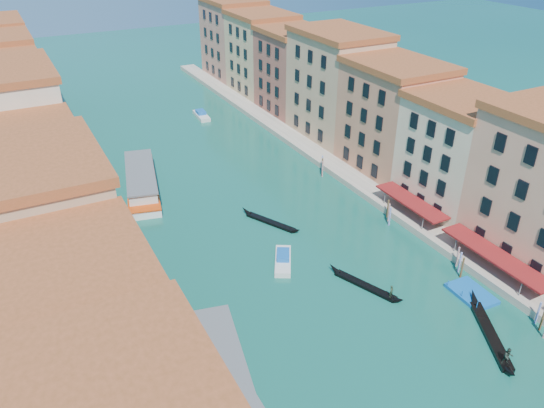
{
  "coord_description": "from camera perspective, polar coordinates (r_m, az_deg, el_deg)",
  "views": [
    {
      "loc": [
        -26.8,
        -11.21,
        39.91
      ],
      "look_at": [
        1.64,
        43.25,
        5.76
      ],
      "focal_mm": 35.0,
      "sensor_mm": 36.0,
      "label": 1
    }
  ],
  "objects": [
    {
      "name": "left_bank_palazzos",
      "position": [
        81.69,
        -25.0,
        4.54
      ],
      "size": [
        12.8,
        128.4,
        21.0
      ],
      "color": "beige",
      "rests_on": "ground"
    },
    {
      "name": "vaporetto_near",
      "position": [
        53.35,
        -5.19,
        -17.52
      ],
      "size": [
        8.08,
        19.32,
        2.8
      ],
      "rotation": [
        0.0,
        0.0,
        -0.21
      ],
      "color": "silver",
      "rests_on": "ground"
    },
    {
      "name": "right_bank_palazzos",
      "position": [
        99.72,
        8.86,
        11.12
      ],
      "size": [
        12.8,
        128.4,
        21.0
      ],
      "color": "brown",
      "rests_on": "ground"
    },
    {
      "name": "mooring_poles_right",
      "position": [
        72.11,
        17.97,
        -4.93
      ],
      "size": [
        1.44,
        54.24,
        3.2
      ],
      "color": "#53351C",
      "rests_on": "ground"
    },
    {
      "name": "gondola_right",
      "position": [
        62.36,
        22.56,
        -12.85
      ],
      "size": [
        7.26,
        12.37,
        2.69
      ],
      "rotation": [
        0.0,
        0.0,
        -0.49
      ],
      "color": "black",
      "rests_on": "ground"
    },
    {
      "name": "blue_dock",
      "position": [
        67.74,
        20.67,
        -9.01
      ],
      "size": [
        3.89,
        5.63,
        0.46
      ],
      "rotation": [
        0.0,
        0.0,
        -0.05
      ],
      "color": "#0F5AAD",
      "rests_on": "ground"
    },
    {
      "name": "motorboat_mid",
      "position": [
        68.6,
        1.19,
        -6.0
      ],
      "size": [
        4.86,
        6.49,
        1.31
      ],
      "rotation": [
        0.0,
        0.0,
        -0.52
      ],
      "color": "silver",
      "rests_on": "ground"
    },
    {
      "name": "vaporetto_far",
      "position": [
        88.89,
        -13.89,
        2.49
      ],
      "size": [
        9.21,
        21.57,
        3.13
      ],
      "rotation": [
        0.0,
        0.0,
        -0.22
      ],
      "color": "white",
      "rests_on": "ground"
    },
    {
      "name": "gondola_far",
      "position": [
        77.07,
        -0.28,
        -1.85
      ],
      "size": [
        5.54,
        10.03,
        1.53
      ],
      "rotation": [
        0.0,
        0.0,
        0.46
      ],
      "color": "black",
      "rests_on": "ground"
    },
    {
      "name": "gondola_fore",
      "position": [
        65.59,
        10.0,
        -8.54
      ],
      "size": [
        4.73,
        10.44,
        2.17
      ],
      "rotation": [
        0.0,
        0.0,
        0.37
      ],
      "color": "black",
      "rests_on": "ground"
    },
    {
      "name": "restaurant_awnings",
      "position": [
        70.25,
        23.23,
        -5.33
      ],
      "size": [
        3.2,
        44.55,
        3.12
      ],
      "color": "maroon",
      "rests_on": "ground"
    },
    {
      "name": "quay",
      "position": [
        98.71,
        4.66,
        5.43
      ],
      "size": [
        4.0,
        140.0,
        1.0
      ],
      "primitive_type": "cube",
      "color": "gray",
      "rests_on": "ground"
    },
    {
      "name": "motorboat_far",
      "position": [
        118.93,
        -7.61,
        9.48
      ],
      "size": [
        2.67,
        6.99,
        1.42
      ],
      "rotation": [
        0.0,
        0.0,
        -0.08
      ],
      "color": "silver",
      "rests_on": "ground"
    }
  ]
}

